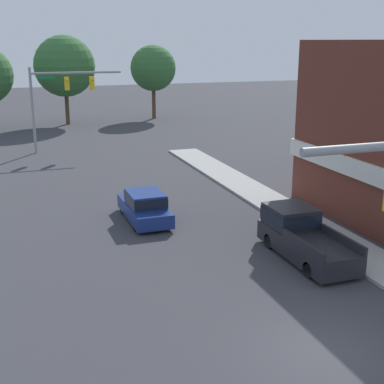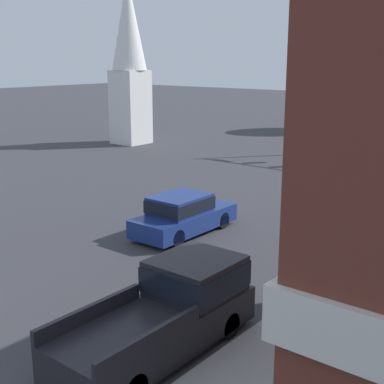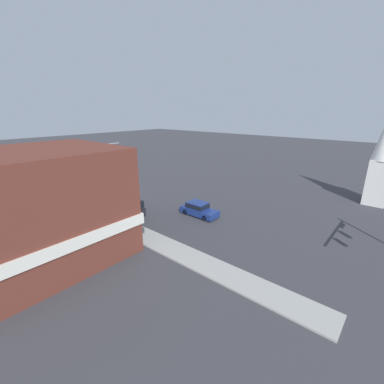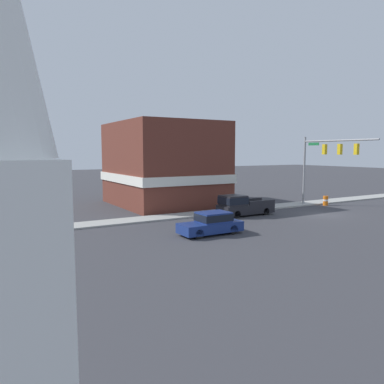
% 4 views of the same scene
% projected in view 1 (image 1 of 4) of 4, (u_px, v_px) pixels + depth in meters
% --- Properties ---
extents(ground_plane, '(200.00, 200.00, 0.00)m').
position_uv_depth(ground_plane, '(322.00, 354.00, 15.76)').
color(ground_plane, '#38383D').
extents(far_signal_assembly, '(7.42, 0.49, 6.90)m').
position_uv_depth(far_signal_assembly, '(61.00, 91.00, 43.40)').
color(far_signal_assembly, gray).
rests_on(far_signal_assembly, ground).
extents(car_lead, '(1.84, 4.58, 1.58)m').
position_uv_depth(car_lead, '(145.00, 206.00, 27.20)').
color(car_lead, black).
rests_on(car_lead, ground).
extents(pickup_truck_parked, '(1.97, 5.35, 1.92)m').
position_uv_depth(pickup_truck_parked, '(301.00, 234.00, 22.84)').
color(pickup_truck_parked, black).
rests_on(pickup_truck_parked, ground).
extents(backdrop_tree_left_mid, '(6.54, 6.54, 9.55)m').
position_uv_depth(backdrop_tree_left_mid, '(65.00, 66.00, 57.44)').
color(backdrop_tree_left_mid, '#4C3823').
rests_on(backdrop_tree_left_mid, ground).
extents(backdrop_tree_center, '(5.27, 5.27, 8.48)m').
position_uv_depth(backdrop_tree_center, '(153.00, 68.00, 62.06)').
color(backdrop_tree_center, '#4C3823').
rests_on(backdrop_tree_center, ground).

